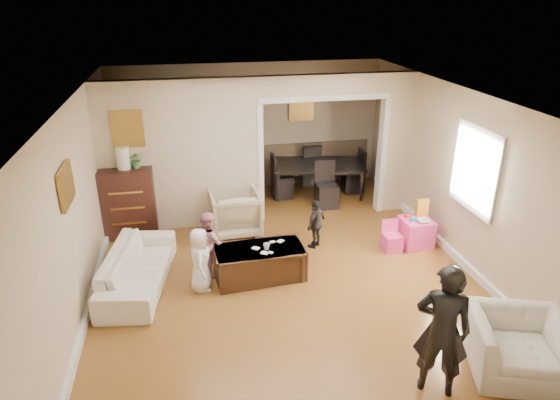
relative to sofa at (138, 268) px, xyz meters
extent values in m
plane|color=#976127|center=(2.10, 0.04, -0.28)|extent=(7.00, 7.00, 0.00)
cube|color=tan|center=(0.73, 1.84, 1.02)|extent=(2.75, 0.18, 2.60)
cube|color=tan|center=(4.58, 1.84, 1.02)|extent=(0.55, 0.18, 2.60)
cube|color=tan|center=(3.20, 1.84, 2.14)|extent=(2.22, 0.18, 0.35)
cube|color=white|center=(4.83, -0.36, 1.27)|extent=(0.03, 0.95, 1.10)
cube|color=brown|center=(-0.10, 1.74, 1.57)|extent=(0.45, 0.03, 0.55)
cube|color=brown|center=(-0.61, -0.56, 1.52)|extent=(0.03, 0.55, 0.40)
cube|color=brown|center=(3.20, 3.48, 1.42)|extent=(0.45, 0.03, 0.55)
imported|color=white|center=(0.00, 0.00, 0.00)|extent=(1.06, 2.02, 0.56)
imported|color=tan|center=(1.54, 1.38, 0.10)|extent=(0.86, 0.89, 0.77)
imported|color=white|center=(4.19, -2.60, 0.05)|extent=(1.25, 1.16, 0.66)
cube|color=#361410|center=(-0.21, 1.67, 0.32)|extent=(0.88, 0.49, 1.21)
cylinder|color=#F8ECCA|center=(-0.21, 1.67, 1.10)|extent=(0.22, 0.22, 0.36)
imported|color=#437132|center=(-0.01, 1.67, 1.07)|extent=(0.25, 0.22, 0.28)
cube|color=#392112|center=(1.73, -0.13, -0.04)|extent=(1.32, 0.74, 0.48)
imported|color=beige|center=(1.83, -0.18, 0.24)|extent=(0.10, 0.10, 0.09)
cube|color=#FF439A|center=(4.41, 0.35, -0.05)|extent=(0.50, 0.50, 0.46)
cube|color=yellow|center=(4.53, 0.45, 0.33)|extent=(0.20, 0.08, 0.30)
cylinder|color=#28B2C8|center=(4.31, 0.30, 0.22)|extent=(0.08, 0.08, 0.08)
cube|color=#B52916|center=(4.29, 0.47, 0.21)|extent=(0.10, 0.09, 0.05)
imported|color=white|center=(4.46, 0.23, 0.21)|extent=(0.21, 0.21, 0.05)
imported|color=black|center=(3.41, 2.81, 0.04)|extent=(1.99, 1.32, 0.65)
imported|color=black|center=(3.18, -2.67, 0.48)|extent=(0.66, 0.58, 1.52)
imported|color=white|center=(0.88, -0.28, 0.19)|extent=(0.34, 0.48, 0.94)
imported|color=pink|center=(1.03, 0.17, 0.21)|extent=(0.53, 0.59, 0.98)
imported|color=black|center=(2.78, 0.62, 0.14)|extent=(0.49, 0.49, 0.83)
cube|color=white|center=(1.78, -0.27, 0.20)|extent=(0.14, 0.13, 0.00)
cube|color=white|center=(1.86, -0.28, 0.20)|extent=(0.10, 0.09, 0.00)
cube|color=white|center=(2.07, 0.03, 0.20)|extent=(0.13, 0.13, 0.00)
cube|color=white|center=(1.95, 0.03, 0.20)|extent=(0.09, 0.07, 0.00)
cube|color=white|center=(1.68, -0.12, 0.20)|extent=(0.13, 0.13, 0.00)
camera|label=1|loc=(0.80, -6.26, 3.62)|focal=31.41mm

